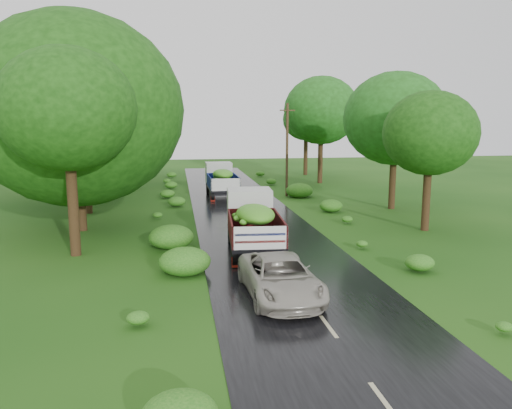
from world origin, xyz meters
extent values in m
plane|color=#16430E|center=(0.00, 0.00, 0.00)|extent=(120.00, 120.00, 0.00)
cube|color=black|center=(0.00, 5.00, 0.01)|extent=(6.50, 80.00, 0.02)
cube|color=#BFB78C|center=(0.00, -8.00, 0.02)|extent=(0.12, 1.60, 0.00)
cube|color=#BFB78C|center=(0.00, -4.00, 0.02)|extent=(0.12, 1.60, 0.00)
cube|color=#BFB78C|center=(0.00, 0.00, 0.02)|extent=(0.12, 1.60, 0.00)
cube|color=#BFB78C|center=(0.00, 4.00, 0.02)|extent=(0.12, 1.60, 0.00)
cube|color=#BFB78C|center=(0.00, 8.00, 0.02)|extent=(0.12, 1.60, 0.00)
cube|color=#BFB78C|center=(0.00, 12.00, 0.02)|extent=(0.12, 1.60, 0.00)
cube|color=#BFB78C|center=(0.00, 16.00, 0.02)|extent=(0.12, 1.60, 0.00)
cube|color=#BFB78C|center=(0.00, 20.00, 0.02)|extent=(0.12, 1.60, 0.00)
cube|color=#BFB78C|center=(0.00, 24.00, 0.02)|extent=(0.12, 1.60, 0.00)
cube|color=#BFB78C|center=(0.00, 28.00, 0.02)|extent=(0.12, 1.60, 0.00)
cube|color=#BFB78C|center=(0.00, 32.00, 0.02)|extent=(0.12, 1.60, 0.00)
cube|color=#BFB78C|center=(0.00, 36.00, 0.02)|extent=(0.12, 1.60, 0.00)
cube|color=#BFB78C|center=(0.00, 40.00, 0.02)|extent=(0.12, 1.60, 0.00)
cube|color=black|center=(-0.89, 4.65, 0.63)|extent=(2.02, 5.55, 0.27)
cylinder|color=black|center=(-1.69, 6.69, 0.48)|extent=(0.33, 0.98, 0.97)
cylinder|color=black|center=(0.18, 6.57, 0.48)|extent=(0.33, 0.98, 0.97)
cylinder|color=black|center=(-1.90, 3.47, 0.48)|extent=(0.33, 0.98, 0.97)
cylinder|color=black|center=(-0.03, 3.35, 0.48)|extent=(0.33, 0.98, 0.97)
cylinder|color=black|center=(-1.97, 2.49, 0.48)|extent=(0.33, 0.98, 0.97)
cylinder|color=black|center=(-0.09, 2.36, 0.48)|extent=(0.33, 0.98, 0.97)
cube|color=maroon|center=(-1.99, 2.16, 0.27)|extent=(0.33, 0.06, 0.44)
cube|color=maroon|center=(-0.11, 2.04, 0.27)|extent=(0.33, 0.06, 0.44)
cube|color=silver|center=(-0.74, 6.82, 1.68)|extent=(2.25, 1.97, 1.84)
cube|color=black|center=(-0.95, 3.64, 0.84)|extent=(2.49, 4.30, 0.15)
cube|color=#4A100D|center=(-2.02, 3.71, 1.38)|extent=(0.35, 4.16, 0.92)
cube|color=#4A100D|center=(0.12, 3.57, 1.38)|extent=(0.35, 4.16, 0.92)
cube|color=#4A100D|center=(-0.82, 5.67, 1.38)|extent=(2.23, 0.22, 0.92)
cube|color=silver|center=(-1.08, 1.60, 1.38)|extent=(2.23, 0.22, 0.92)
ellipsoid|color=#338618|center=(-0.95, 3.64, 1.96)|extent=(2.09, 3.61, 0.97)
cube|color=black|center=(-0.81, 21.41, 0.61)|extent=(1.72, 5.33, 0.26)
cylinder|color=black|center=(-1.76, 23.32, 0.47)|extent=(0.28, 0.95, 0.94)
cylinder|color=black|center=(0.07, 23.35, 0.47)|extent=(0.28, 0.95, 0.94)
cylinder|color=black|center=(-1.71, 20.19, 0.47)|extent=(0.28, 0.95, 0.94)
cylinder|color=black|center=(0.12, 20.22, 0.47)|extent=(0.28, 0.95, 0.94)
cylinder|color=black|center=(-1.69, 19.23, 0.47)|extent=(0.28, 0.95, 0.94)
cylinder|color=black|center=(0.14, 19.26, 0.47)|extent=(0.28, 0.95, 0.94)
cube|color=maroon|center=(-1.68, 18.90, 0.26)|extent=(0.32, 0.04, 0.42)
cube|color=maroon|center=(0.14, 18.94, 0.26)|extent=(0.32, 0.04, 0.42)
cube|color=silver|center=(-0.85, 23.53, 1.64)|extent=(2.11, 1.82, 1.79)
cube|color=black|center=(-0.80, 20.42, 0.82)|extent=(2.24, 4.09, 0.15)
cube|color=navy|center=(-1.84, 20.40, 1.34)|extent=(0.15, 4.05, 0.89)
cube|color=navy|center=(0.25, 20.44, 1.34)|extent=(0.15, 4.05, 0.89)
cube|color=navy|center=(-0.83, 22.41, 1.34)|extent=(2.17, 0.11, 0.89)
cube|color=silver|center=(-0.76, 18.43, 1.34)|extent=(2.17, 0.11, 0.89)
ellipsoid|color=#338618|center=(-0.80, 20.42, 1.90)|extent=(1.88, 3.43, 0.94)
imported|color=#ABA598|center=(-0.89, -1.35, 0.70)|extent=(2.43, 4.99, 1.37)
cylinder|color=#382616|center=(4.30, 20.92, 3.62)|extent=(0.24, 0.24, 7.24)
cube|color=#382616|center=(4.30, 20.92, 6.69)|extent=(1.25, 0.37, 0.09)
cylinder|color=black|center=(-8.79, 5.33, 3.64)|extent=(0.45, 0.45, 7.29)
ellipsoid|color=#133E0B|center=(-8.79, 5.33, 6.41)|extent=(3.43, 3.43, 3.09)
cylinder|color=black|center=(-9.39, 10.55, 3.68)|extent=(0.46, 0.46, 7.36)
ellipsoid|color=#133E0B|center=(-9.39, 10.55, 6.47)|extent=(4.75, 4.75, 4.27)
cylinder|color=black|center=(-9.93, 15.81, 3.66)|extent=(0.46, 0.46, 7.31)
ellipsoid|color=#133E0B|center=(-9.93, 15.81, 6.43)|extent=(3.35, 3.35, 3.01)
cylinder|color=black|center=(-11.52, 20.19, 4.07)|extent=(0.48, 0.48, 8.15)
ellipsoid|color=#133E0B|center=(-11.52, 20.19, 7.17)|extent=(4.51, 4.51, 4.06)
cylinder|color=black|center=(-9.35, 26.83, 3.35)|extent=(0.44, 0.44, 6.70)
ellipsoid|color=#133E0B|center=(-9.35, 26.83, 5.90)|extent=(3.98, 3.98, 3.58)
cylinder|color=black|center=(-11.35, 29.87, 4.43)|extent=(0.49, 0.49, 8.86)
ellipsoid|color=#133E0B|center=(-11.35, 29.87, 7.79)|extent=(4.36, 4.36, 3.93)
cylinder|color=black|center=(-9.53, 35.97, 4.21)|extent=(0.48, 0.48, 8.42)
ellipsoid|color=#133E0B|center=(-9.53, 35.97, 7.41)|extent=(4.58, 4.58, 4.13)
cylinder|color=black|center=(9.07, 7.65, 3.00)|extent=(0.42, 0.42, 5.99)
ellipsoid|color=#1B4912|center=(9.07, 7.65, 5.27)|extent=(3.16, 3.16, 2.84)
cylinder|color=black|center=(10.12, 14.32, 3.44)|extent=(0.44, 0.44, 6.87)
ellipsoid|color=#1B4912|center=(10.12, 14.32, 6.05)|extent=(3.70, 3.70, 3.33)
cylinder|color=black|center=(9.28, 28.67, 3.89)|extent=(0.47, 0.47, 7.79)
ellipsoid|color=#1B4912|center=(9.28, 28.67, 6.85)|extent=(3.76, 3.76, 3.38)
cylinder|color=black|center=(9.76, 35.95, 3.43)|extent=(0.44, 0.44, 6.86)
ellipsoid|color=#1B4912|center=(9.76, 35.95, 6.04)|extent=(3.19, 3.19, 2.87)
camera|label=1|loc=(-4.25, -17.22, 5.95)|focal=35.00mm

